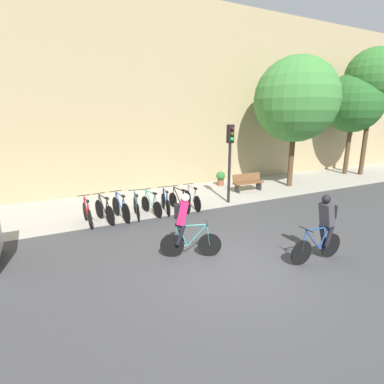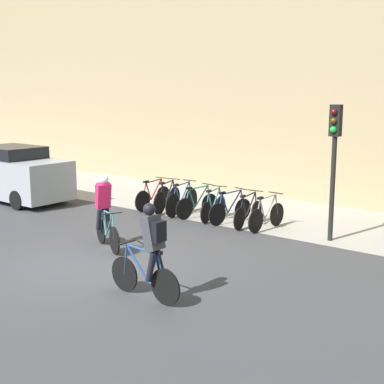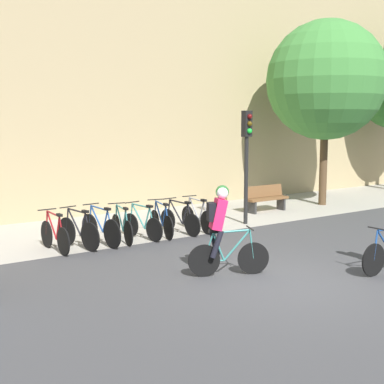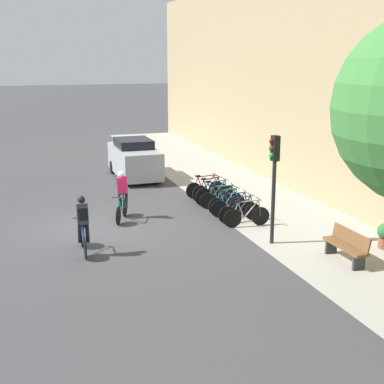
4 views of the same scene
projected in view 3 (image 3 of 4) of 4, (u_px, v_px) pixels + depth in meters
The scene contains 16 objects.
ground at pixel (289, 283), 10.11m from camera, with size 200.00×200.00×0.00m, color #3D3D3F.
kerb_strip at pixel (121, 227), 15.58m from camera, with size 44.00×4.50×0.01m, color #A39E93.
building_facade at pixel (81, 69), 17.03m from camera, with size 44.00×0.60×9.42m, color tan.
cyclist_pink at pixel (221, 229), 10.48m from camera, with size 1.52×0.75×1.76m.
parked_bike_0 at pixel (55, 235), 12.53m from camera, with size 0.46×1.66×0.96m.
parked_bike_1 at pixel (78, 232), 12.87m from camera, with size 0.50×1.63×0.98m.
parked_bike_2 at pixel (101, 228), 13.21m from camera, with size 0.46×1.74×0.99m.
parked_bike_3 at pixel (122, 227), 13.55m from camera, with size 0.46×1.64×0.95m.
parked_bike_4 at pixel (142, 225), 13.89m from camera, with size 0.46×1.57×0.94m.
parked_bike_5 at pixel (161, 222), 14.22m from camera, with size 0.48×1.63×0.95m.
parked_bike_6 at pixel (180, 220), 14.56m from camera, with size 0.46×1.66×0.94m.
parked_bike_7 at pixel (197, 217), 14.90m from camera, with size 0.46×1.65×0.96m.
traffic_light_pole at pixel (247, 146), 15.70m from camera, with size 0.26×0.30×3.36m.
bench at pixel (266, 198), 18.17m from camera, with size 1.67×0.44×0.89m.
street_tree_0 at pixel (326, 80), 19.16m from camera, with size 4.29×4.29×6.67m.
potted_plant at pixel (222, 195), 19.26m from camera, with size 0.48×0.48×0.78m.
Camera 3 is at (-7.16, -6.95, 3.02)m, focal length 50.00 mm.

